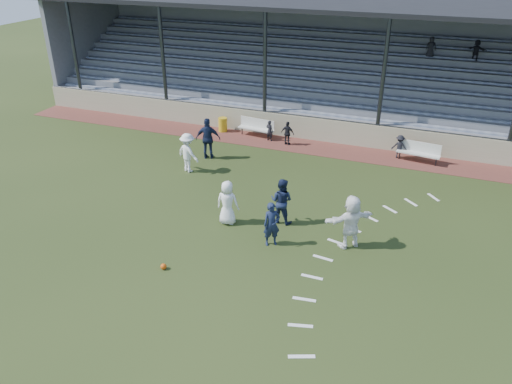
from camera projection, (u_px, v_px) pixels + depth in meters
The scene contains 18 objects.
ground at pixel (229, 259), 16.67m from camera, with size 90.00×90.00×0.00m, color #283616.
cinder_track at pixel (312, 147), 25.38m from camera, with size 34.00×2.00×0.02m, color #5C2B25.
retaining_wall at pixel (318, 130), 25.98m from camera, with size 34.00×0.18×1.20m, color tan.
bench_left at pixel (257, 126), 26.51m from camera, with size 2.03×0.70×0.95m.
bench_right at pixel (419, 150), 23.52m from camera, with size 2.03×0.70×0.95m.
trash_bin at pixel (223, 125), 27.25m from camera, with size 0.48×0.48×0.76m, color gold.
football at pixel (164, 266), 16.10m from camera, with size 0.20×0.20×0.20m, color #D74F0C.
player_white_lead at pixel (227, 203), 18.35m from camera, with size 0.84×0.54×1.71m, color white.
player_navy_lead at pixel (272, 224), 17.08m from camera, with size 0.59×0.38×1.61m, color #16203E.
player_navy_mid at pixel (282, 201), 18.42m from camera, with size 0.86×0.67×1.77m, color #16203E.
player_white_wing at pixel (188, 153), 22.42m from camera, with size 1.17×0.67×1.81m, color white.
player_navy_wing at pixel (208, 139), 23.72m from camera, with size 1.17×0.49×2.00m, color #16203E.
player_white_back at pixel (351, 222), 16.91m from camera, with size 1.80×0.57×1.94m, color white.
sub_left_near at pixel (270, 131), 25.93m from camera, with size 0.40×0.26×1.10m, color black.
sub_left_far at pixel (288, 133), 25.40m from camera, with size 0.72×0.30×1.22m, color black.
sub_right at pixel (400, 147), 23.91m from camera, with size 0.74×0.43×1.15m, color black.
grandstand at pixel (340, 78), 29.15m from camera, with size 34.60×9.00×6.61m.
penalty_arc at pixel (352, 286), 15.36m from camera, with size 3.89×14.63×0.01m.
Camera 1 is at (5.75, -12.56, 9.63)m, focal length 35.00 mm.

